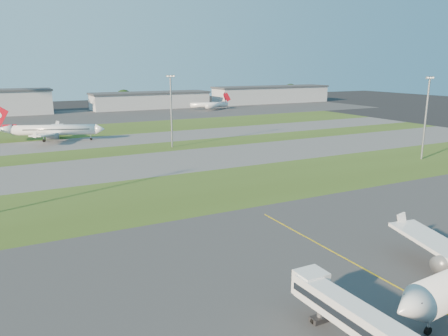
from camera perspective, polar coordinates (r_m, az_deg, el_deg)
ground at (r=63.43m, az=16.55°, el=-14.60°), size 700.00×700.00×0.00m
apron_near at (r=63.43m, az=16.55°, el=-14.59°), size 300.00×70.00×0.01m
grass_strip_a at (r=104.12m, az=-3.54°, el=-2.97°), size 300.00×34.00×0.01m
taxiway_a at (r=134.07m, az=-9.27°, el=0.57°), size 300.00×32.00×0.01m
grass_strip_b at (r=157.57m, az=-12.14°, el=2.33°), size 300.00×18.00×0.01m
taxiway_b at (r=178.58m, az=-14.03°, el=3.50°), size 300.00×26.00×0.01m
grass_strip_c at (r=210.48m, az=-16.16°, el=4.80°), size 300.00×40.00×0.01m
apron_far at (r=269.17m, az=-18.75°, el=6.36°), size 400.00×80.00×0.01m
yellow_line at (r=66.71m, az=19.75°, el=-13.40°), size 0.25×60.00×0.02m
airliner_taxiing at (r=184.52m, az=-21.34°, el=4.63°), size 37.33×31.61×12.21m
mini_jet_near at (r=296.58m, az=-1.00°, el=8.27°), size 24.27×18.06×9.48m
mini_jet_far at (r=297.34m, az=-1.92°, el=8.28°), size 28.55×6.79×9.48m
light_mast_centre at (r=158.18m, az=-6.91°, el=8.00°), size 3.20×0.70×25.80m
light_mast_east at (r=150.18m, az=24.91°, el=6.59°), size 3.20×0.70×25.80m
hangar_east at (r=310.44m, az=-9.56°, el=8.75°), size 81.60×23.00×11.20m
hangar_far_east at (r=354.07m, az=6.22°, el=9.55°), size 96.90×23.00×13.20m
tree_mid_west at (r=307.11m, az=-23.76°, el=7.81°), size 9.90×9.90×10.80m
tree_mid_east at (r=319.58m, az=-12.94°, el=8.93°), size 11.55×11.55×12.60m
tree_east at (r=344.36m, az=-0.54°, el=9.44°), size 10.45×10.45×11.40m
tree_far_east at (r=384.22m, az=8.68°, el=9.89°), size 12.65×12.65×13.80m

